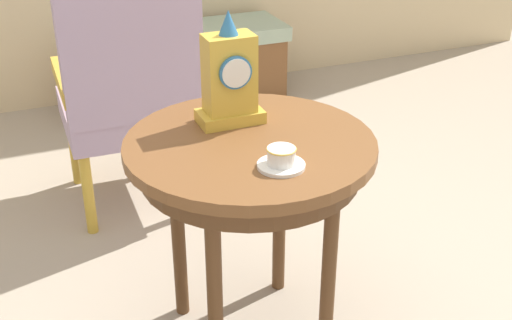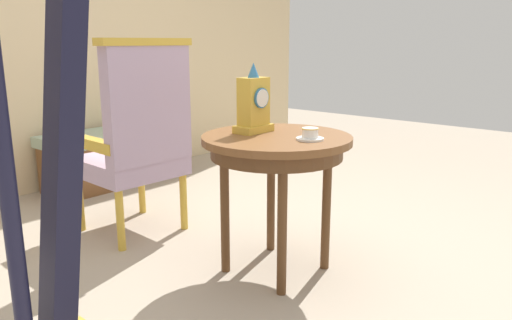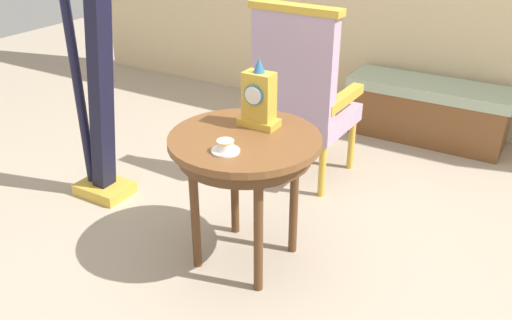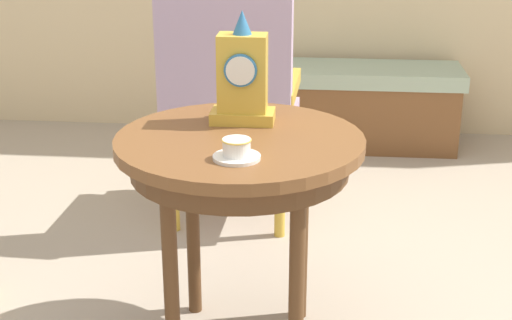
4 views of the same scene
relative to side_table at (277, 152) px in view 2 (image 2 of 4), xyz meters
name	(u,v)px [view 2 (image 2 of 4)]	position (x,y,z in m)	size (l,w,h in m)	color
ground_plane	(272,270)	(-0.02, 0.01, -0.61)	(10.00, 10.00, 0.00)	tan
wall_back	(34,2)	(-0.02, 2.26, 0.79)	(6.00, 0.10, 2.80)	beige
side_table	(277,152)	(0.00, 0.00, 0.00)	(0.72, 0.72, 0.69)	brown
teacup_left	(310,135)	(0.01, -0.18, 0.10)	(0.13, 0.13, 0.06)	white
mantel_clock	(254,105)	(-0.01, 0.14, 0.22)	(0.19, 0.11, 0.34)	gold
armchair	(138,136)	(-0.15, 0.90, -0.01)	(0.56, 0.55, 1.14)	#B299B7
harp	(47,162)	(-1.07, 0.11, 0.13)	(0.40, 0.24, 1.82)	gold
window_bench	(116,156)	(0.38, 1.96, -0.38)	(1.16, 0.40, 0.44)	#9EB299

